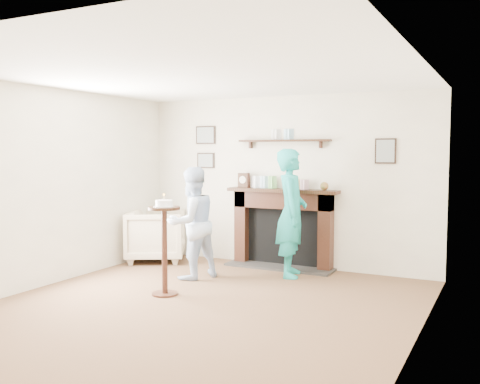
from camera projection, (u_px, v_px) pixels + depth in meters
name	position (u px, v px, depth m)	size (l,w,h in m)	color
ground	(197.00, 309.00, 5.74)	(5.00, 5.00, 0.00)	brown
room_shell	(227.00, 158.00, 6.23)	(4.54, 5.02, 2.52)	#F1E9CC
armchair	(157.00, 261.00, 8.29)	(0.85, 0.88, 0.80)	#BBAC8B
man	(192.00, 278.00, 7.16)	(0.72, 0.56, 1.49)	#ADB9D8
woman	(291.00, 276.00, 7.28)	(0.63, 0.41, 1.73)	#21BFB4
pedestal_table	(164.00, 233.00, 6.28)	(0.38, 0.38, 1.20)	black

